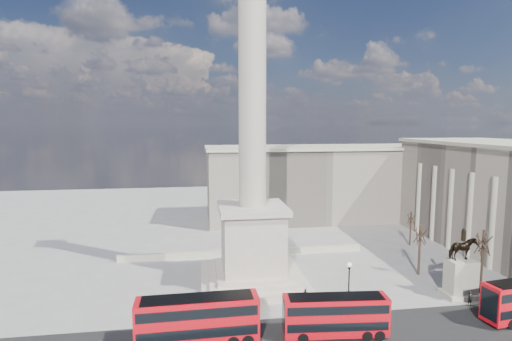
{
  "coord_description": "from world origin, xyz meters",
  "views": [
    {
      "loc": [
        -7.18,
        -47.12,
        21.74
      ],
      "look_at": [
        0.22,
        3.16,
        15.71
      ],
      "focal_mm": 28.0,
      "sensor_mm": 36.0,
      "label": 1
    }
  ],
  "objects_px": {
    "pedestrian_walking": "(470,299)",
    "nelsons_column": "(252,190)",
    "pedestrian_standing": "(483,301)",
    "equestrian_statue": "(461,272)",
    "red_bus_b": "(336,315)",
    "red_bus_a": "(199,320)",
    "victorian_lamp": "(349,284)",
    "pedestrian_crossing": "(305,295)"
  },
  "relations": [
    {
      "from": "equestrian_statue",
      "to": "pedestrian_walking",
      "type": "distance_m",
      "value": 3.47
    },
    {
      "from": "red_bus_b",
      "to": "pedestrian_standing",
      "type": "xyz_separation_m",
      "value": [
        19.42,
        3.57,
        -1.47
      ]
    },
    {
      "from": "nelsons_column",
      "to": "pedestrian_walking",
      "type": "height_order",
      "value": "nelsons_column"
    },
    {
      "from": "red_bus_b",
      "to": "equestrian_statue",
      "type": "bearing_deg",
      "value": 25.17
    },
    {
      "from": "nelsons_column",
      "to": "pedestrian_standing",
      "type": "distance_m",
      "value": 30.87
    },
    {
      "from": "red_bus_a",
      "to": "equestrian_statue",
      "type": "relative_size",
      "value": 1.37
    },
    {
      "from": "red_bus_b",
      "to": "victorian_lamp",
      "type": "height_order",
      "value": "victorian_lamp"
    },
    {
      "from": "red_bus_a",
      "to": "pedestrian_standing",
      "type": "distance_m",
      "value": 33.5
    },
    {
      "from": "nelsons_column",
      "to": "equestrian_statue",
      "type": "relative_size",
      "value": 5.67
    },
    {
      "from": "red_bus_a",
      "to": "nelsons_column",
      "type": "bearing_deg",
      "value": 62.01
    },
    {
      "from": "red_bus_b",
      "to": "pedestrian_crossing",
      "type": "distance_m",
      "value": 8.35
    },
    {
      "from": "nelsons_column",
      "to": "pedestrian_walking",
      "type": "distance_m",
      "value": 29.65
    },
    {
      "from": "equestrian_statue",
      "to": "pedestrian_walking",
      "type": "bearing_deg",
      "value": -101.5
    },
    {
      "from": "red_bus_b",
      "to": "nelsons_column",
      "type": "bearing_deg",
      "value": 118.36
    },
    {
      "from": "nelsons_column",
      "to": "pedestrian_crossing",
      "type": "relative_size",
      "value": 30.35
    },
    {
      "from": "nelsons_column",
      "to": "red_bus_b",
      "type": "bearing_deg",
      "value": -66.56
    },
    {
      "from": "red_bus_a",
      "to": "pedestrian_walking",
      "type": "bearing_deg",
      "value": 5.64
    },
    {
      "from": "red_bus_b",
      "to": "pedestrian_crossing",
      "type": "relative_size",
      "value": 6.58
    },
    {
      "from": "equestrian_statue",
      "to": "pedestrian_crossing",
      "type": "xyz_separation_m",
      "value": [
        -19.82,
        1.2,
        -2.26
      ]
    },
    {
      "from": "nelsons_column",
      "to": "pedestrian_standing",
      "type": "relative_size",
      "value": 31.59
    },
    {
      "from": "nelsons_column",
      "to": "pedestrian_standing",
      "type": "height_order",
      "value": "nelsons_column"
    },
    {
      "from": "red_bus_b",
      "to": "pedestrian_walking",
      "type": "height_order",
      "value": "red_bus_b"
    },
    {
      "from": "equestrian_statue",
      "to": "pedestrian_standing",
      "type": "relative_size",
      "value": 5.57
    },
    {
      "from": "equestrian_statue",
      "to": "red_bus_b",
      "type": "bearing_deg",
      "value": -159.74
    },
    {
      "from": "victorian_lamp",
      "to": "pedestrian_crossing",
      "type": "height_order",
      "value": "victorian_lamp"
    },
    {
      "from": "red_bus_b",
      "to": "red_bus_a",
      "type": "bearing_deg",
      "value": -177.44
    },
    {
      "from": "pedestrian_crossing",
      "to": "pedestrian_walking",
      "type": "bearing_deg",
      "value": -143.23
    },
    {
      "from": "red_bus_a",
      "to": "equestrian_statue",
      "type": "distance_m",
      "value": 33.39
    },
    {
      "from": "equestrian_statue",
      "to": "pedestrian_walking",
      "type": "relative_size",
      "value": 5.12
    },
    {
      "from": "victorian_lamp",
      "to": "pedestrian_walking",
      "type": "height_order",
      "value": "victorian_lamp"
    },
    {
      "from": "pedestrian_walking",
      "to": "nelsons_column",
      "type": "bearing_deg",
      "value": 159.8
    },
    {
      "from": "nelsons_column",
      "to": "red_bus_a",
      "type": "height_order",
      "value": "nelsons_column"
    },
    {
      "from": "red_bus_b",
      "to": "pedestrian_standing",
      "type": "distance_m",
      "value": 19.8
    },
    {
      "from": "red_bus_a",
      "to": "pedestrian_walking",
      "type": "xyz_separation_m",
      "value": [
        32.24,
        3.79,
        -1.69
      ]
    },
    {
      "from": "nelsons_column",
      "to": "red_bus_a",
      "type": "bearing_deg",
      "value": -116.92
    },
    {
      "from": "red_bus_a",
      "to": "pedestrian_walking",
      "type": "height_order",
      "value": "red_bus_a"
    },
    {
      "from": "red_bus_a",
      "to": "pedestrian_crossing",
      "type": "bearing_deg",
      "value": 29.34
    },
    {
      "from": "nelsons_column",
      "to": "pedestrian_walking",
      "type": "relative_size",
      "value": 29.04
    },
    {
      "from": "pedestrian_crossing",
      "to": "equestrian_statue",
      "type": "bearing_deg",
      "value": -135.53
    },
    {
      "from": "equestrian_statue",
      "to": "pedestrian_crossing",
      "type": "distance_m",
      "value": 19.98
    },
    {
      "from": "victorian_lamp",
      "to": "equestrian_statue",
      "type": "relative_size",
      "value": 0.69
    },
    {
      "from": "pedestrian_standing",
      "to": "equestrian_statue",
      "type": "bearing_deg",
      "value": -121.02
    }
  ]
}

